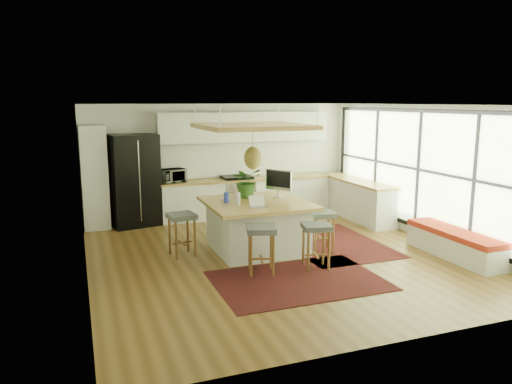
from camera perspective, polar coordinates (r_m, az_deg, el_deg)
name	(u,v)px	position (r m, az deg, el deg)	size (l,w,h in m)	color
floor	(276,255)	(8.98, 2.32, -7.39)	(7.00, 7.00, 0.00)	brown
ceiling	(277,105)	(8.54, 2.46, 10.11)	(7.00, 7.00, 0.00)	white
wall_back	(221,160)	(11.93, -4.10, 3.72)	(6.50, 6.50, 0.00)	silver
wall_front	(398,231)	(5.66, 16.19, -4.36)	(6.50, 6.50, 0.00)	silver
wall_left	(82,194)	(8.01, -19.62, -0.25)	(7.00, 7.00, 0.00)	silver
wall_right	(427,173)	(10.34, 19.27, 2.10)	(7.00, 7.00, 0.00)	silver
window_wall	(426,171)	(10.31, 19.16, 2.37)	(0.10, 6.20, 2.60)	black
pantry	(95,178)	(11.19, -18.29, 1.59)	(0.55, 0.60, 2.25)	silver
back_counter_base	(247,198)	(11.94, -1.08, -0.67)	(4.20, 0.60, 0.88)	silver
back_counter_top	(247,179)	(11.86, -1.09, 1.51)	(4.24, 0.64, 0.05)	olive
backsplash	(243,159)	(12.07, -1.56, 3.83)	(4.20, 0.02, 0.80)	white
upper_cabinets	(245,127)	(11.86, -1.33, 7.59)	(4.20, 0.34, 0.70)	silver
range	(237,196)	(11.85, -2.22, -0.47)	(0.76, 0.62, 1.00)	#A5A5AA
right_counter_base	(357,200)	(11.91, 11.71, -0.92)	(0.60, 2.50, 0.88)	silver
right_counter_top	(358,181)	(11.82, 11.80, 1.26)	(0.64, 2.54, 0.05)	olive
window_bench	(454,244)	(9.48, 22.06, -5.62)	(0.52, 2.00, 0.50)	silver
ceiling_panel	(253,141)	(8.83, -0.39, 5.92)	(1.86, 1.86, 0.80)	olive
rug_near	(298,280)	(7.79, 4.93, -10.23)	(2.60, 1.80, 0.01)	black
rug_right	(331,243)	(9.80, 8.79, -5.92)	(1.80, 2.60, 0.01)	black
fridge	(134,185)	(11.27, -14.07, 0.84)	(1.02, 0.80, 2.05)	black
island	(257,226)	(9.16, 0.10, -3.98)	(1.85, 1.85, 0.93)	olive
stool_near_left	(261,252)	(7.97, 0.61, -7.04)	(0.46, 0.46, 0.79)	#495051
stool_near_right	(316,248)	(8.25, 7.00, -6.51)	(0.45, 0.45, 0.77)	#495051
stool_right_front	(322,232)	(9.22, 7.67, -4.70)	(0.44, 0.44, 0.75)	#495051
stool_right_back	(305,222)	(9.94, 5.77, -3.53)	(0.41, 0.41, 0.70)	#495051
stool_left_side	(182,237)	(8.96, -8.60, -5.16)	(0.46, 0.46, 0.78)	#495051
laptop	(259,201)	(8.56, 0.31, -1.00)	(0.28, 0.30, 0.21)	#A5A5AA
monitor	(279,184)	(9.46, 2.65, 0.96)	(0.58, 0.21, 0.54)	#A5A5AA
microwave	(173,174)	(11.37, -9.70, 2.06)	(0.56, 0.31, 0.38)	#A5A5AA
island_plant	(247,184)	(9.44, -1.10, 0.92)	(0.59, 0.65, 0.51)	#1E4C19
island_bowl	(226,199)	(9.17, -3.55, -0.85)	(0.20, 0.20, 0.05)	silver
island_bottle_0	(227,198)	(8.96, -3.42, -0.66)	(0.07, 0.07, 0.19)	blue
island_bottle_1	(239,200)	(8.77, -2.01, -0.89)	(0.07, 0.07, 0.19)	silver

